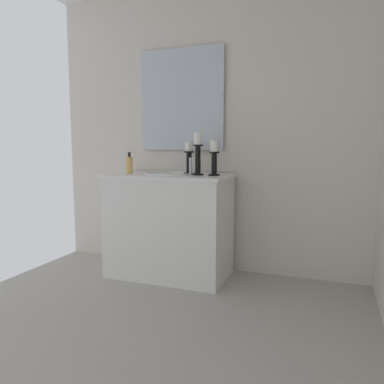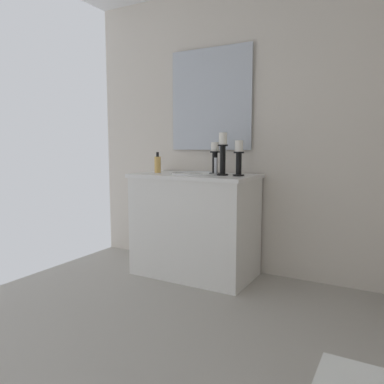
{
  "view_description": "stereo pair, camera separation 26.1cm",
  "coord_description": "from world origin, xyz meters",
  "px_view_note": "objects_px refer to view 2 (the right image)",
  "views": [
    {
      "loc": [
        1.56,
        1.05,
        1.09
      ],
      "look_at": [
        -0.02,
        0.46,
        0.88
      ],
      "focal_mm": 34.71,
      "sensor_mm": 36.0,
      "label": 1
    },
    {
      "loc": [
        1.45,
        1.29,
        1.09
      ],
      "look_at": [
        -0.02,
        0.46,
        0.88
      ],
      "focal_mm": 34.71,
      "sensor_mm": 36.0,
      "label": 2
    }
  ],
  "objects_px": {
    "sink_basin": "(195,179)",
    "soap_bottle": "(158,164)",
    "mirror": "(211,99)",
    "candle_holder_mid": "(215,158)",
    "vanity_cabinet": "(195,225)",
    "candle_holder_tall": "(239,157)",
    "candle_holder_short": "(223,153)"
  },
  "relations": [
    {
      "from": "sink_basin",
      "to": "mirror",
      "type": "xyz_separation_m",
      "value": [
        -0.28,
        -0.0,
        0.68
      ]
    },
    {
      "from": "candle_holder_mid",
      "to": "soap_bottle",
      "type": "relative_size",
      "value": 1.46
    },
    {
      "from": "soap_bottle",
      "to": "vanity_cabinet",
      "type": "bearing_deg",
      "value": 92.13
    },
    {
      "from": "sink_basin",
      "to": "candle_holder_tall",
      "type": "distance_m",
      "value": 0.43
    },
    {
      "from": "soap_bottle",
      "to": "candle_holder_tall",
      "type": "bearing_deg",
      "value": 90.46
    },
    {
      "from": "mirror",
      "to": "soap_bottle",
      "type": "xyz_separation_m",
      "value": [
        0.29,
        -0.37,
        -0.56
      ]
    },
    {
      "from": "vanity_cabinet",
      "to": "sink_basin",
      "type": "distance_m",
      "value": 0.39
    },
    {
      "from": "sink_basin",
      "to": "soap_bottle",
      "type": "height_order",
      "value": "soap_bottle"
    },
    {
      "from": "vanity_cabinet",
      "to": "soap_bottle",
      "type": "bearing_deg",
      "value": -87.87
    },
    {
      "from": "candle_holder_short",
      "to": "soap_bottle",
      "type": "distance_m",
      "value": 0.63
    },
    {
      "from": "vanity_cabinet",
      "to": "soap_bottle",
      "type": "height_order",
      "value": "soap_bottle"
    },
    {
      "from": "mirror",
      "to": "candle_holder_mid",
      "type": "distance_m",
      "value": 0.57
    },
    {
      "from": "candle_holder_tall",
      "to": "mirror",
      "type": "bearing_deg",
      "value": -126.27
    },
    {
      "from": "candle_holder_tall",
      "to": "soap_bottle",
      "type": "distance_m",
      "value": 0.76
    },
    {
      "from": "sink_basin",
      "to": "soap_bottle",
      "type": "bearing_deg",
      "value": -87.88
    },
    {
      "from": "sink_basin",
      "to": "soap_bottle",
      "type": "xyz_separation_m",
      "value": [
        0.01,
        -0.37,
        0.11
      ]
    },
    {
      "from": "vanity_cabinet",
      "to": "mirror",
      "type": "bearing_deg",
      "value": 179.99
    },
    {
      "from": "candle_holder_tall",
      "to": "candle_holder_short",
      "type": "relative_size",
      "value": 0.82
    },
    {
      "from": "mirror",
      "to": "candle_holder_mid",
      "type": "xyz_separation_m",
      "value": [
        0.22,
        0.15,
        -0.5
      ]
    },
    {
      "from": "vanity_cabinet",
      "to": "candle_holder_mid",
      "type": "xyz_separation_m",
      "value": [
        -0.06,
        0.15,
        0.57
      ]
    },
    {
      "from": "candle_holder_mid",
      "to": "soap_bottle",
      "type": "bearing_deg",
      "value": -81.66
    },
    {
      "from": "mirror",
      "to": "candle_holder_mid",
      "type": "height_order",
      "value": "mirror"
    },
    {
      "from": "sink_basin",
      "to": "candle_holder_short",
      "type": "height_order",
      "value": "candle_holder_short"
    },
    {
      "from": "mirror",
      "to": "candle_holder_tall",
      "type": "xyz_separation_m",
      "value": [
        0.29,
        0.39,
        -0.49
      ]
    },
    {
      "from": "mirror",
      "to": "sink_basin",
      "type": "bearing_deg",
      "value": 0.2
    },
    {
      "from": "vanity_cabinet",
      "to": "sink_basin",
      "type": "bearing_deg",
      "value": 90.0
    },
    {
      "from": "mirror",
      "to": "candle_holder_mid",
      "type": "relative_size",
      "value": 3.34
    },
    {
      "from": "vanity_cabinet",
      "to": "soap_bottle",
      "type": "distance_m",
      "value": 0.62
    },
    {
      "from": "candle_holder_short",
      "to": "sink_basin",
      "type": "bearing_deg",
      "value": -92.0
    },
    {
      "from": "candle_holder_tall",
      "to": "candle_holder_short",
      "type": "xyz_separation_m",
      "value": [
        0.0,
        -0.14,
        0.03
      ]
    },
    {
      "from": "candle_holder_tall",
      "to": "vanity_cabinet",
      "type": "bearing_deg",
      "value": -91.11
    },
    {
      "from": "sink_basin",
      "to": "candle_holder_tall",
      "type": "bearing_deg",
      "value": 88.89
    }
  ]
}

